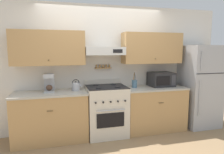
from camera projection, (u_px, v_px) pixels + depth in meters
name	position (u px, v px, depth m)	size (l,w,h in m)	color
ground_plane	(110.00, 141.00, 3.66)	(16.00, 16.00, 0.00)	#937551
wall_back	(102.00, 62.00, 4.05)	(5.20, 0.46, 2.55)	silver
counter_left	(51.00, 116.00, 3.65)	(1.32, 0.65, 0.90)	tan
counter_right	(153.00, 108.00, 4.17)	(1.27, 0.65, 0.90)	tan
stove_range	(106.00, 110.00, 3.89)	(0.75, 0.68, 1.05)	beige
refrigerator	(200.00, 86.00, 4.35)	(0.72, 0.70, 1.75)	#ADAFB5
tea_kettle	(76.00, 86.00, 3.75)	(0.20, 0.16, 0.22)	#B7B7BC
coffee_maker	(49.00, 83.00, 3.65)	(0.18, 0.23, 0.33)	#ADAFB5
microwave	(161.00, 79.00, 4.21)	(0.49, 0.40, 0.29)	#232326
utensil_crock	(135.00, 83.00, 4.05)	(0.11, 0.11, 0.31)	slate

